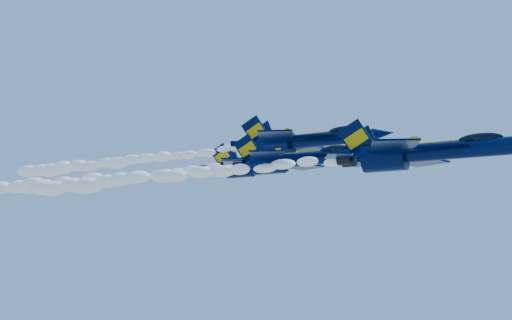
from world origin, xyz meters
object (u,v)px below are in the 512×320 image
at_px(jet_second, 297,159).
at_px(jet_lead, 425,152).
at_px(jet_third, 306,141).
at_px(jet_fourth, 264,165).

bearing_deg(jet_second, jet_lead, -15.64).
height_order(jet_second, jet_third, jet_third).
height_order(jet_third, jet_fourth, jet_third).
distance_m(jet_second, jet_fourth, 20.90).
relative_size(jet_lead, jet_fourth, 1.02).
bearing_deg(jet_lead, jet_third, 140.01).
bearing_deg(jet_second, jet_fourth, 126.51).
distance_m(jet_second, jet_third, 12.58).
height_order(jet_lead, jet_third, jet_third).
xyz_separation_m(jet_lead, jet_fourth, (-26.87, 20.73, 3.79)).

